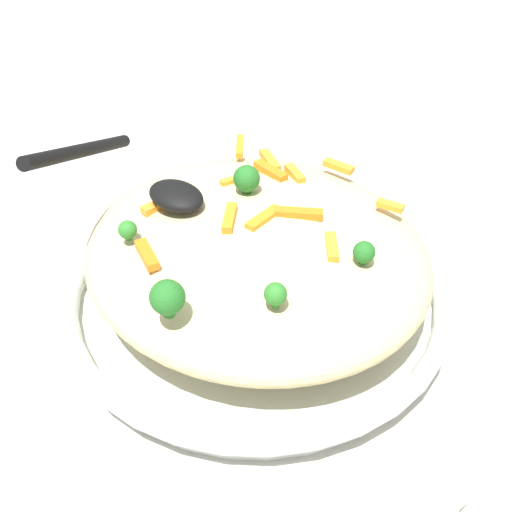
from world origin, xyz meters
TOP-DOWN VIEW (x-y plane):
  - ground_plane at (0.00, 0.00)m, footprint 2.40×2.40m
  - serving_bowl at (0.00, 0.00)m, footprint 0.36×0.36m
  - pasta_mound at (0.00, 0.00)m, footprint 0.32×0.30m
  - carrot_piece_0 at (0.01, 0.02)m, footprint 0.03×0.04m
  - carrot_piece_1 at (-0.01, -0.00)m, footprint 0.01×0.04m
  - carrot_piece_2 at (0.03, 0.09)m, footprint 0.04×0.02m
  - carrot_piece_3 at (0.05, -0.03)m, footprint 0.02×0.03m
  - carrot_piece_4 at (0.06, -0.08)m, footprint 0.04×0.03m
  - carrot_piece_5 at (-0.03, -0.03)m, footprint 0.04×0.03m
  - carrot_piece_6 at (0.04, -0.07)m, footprint 0.04×0.02m
  - carrot_piece_7 at (0.00, -0.12)m, footprint 0.03×0.01m
  - carrot_piece_8 at (-0.07, -0.01)m, footprint 0.03×0.03m
  - carrot_piece_9 at (-0.07, -0.10)m, footprint 0.03×0.01m
  - carrot_piece_10 at (0.10, -0.09)m, footprint 0.03×0.04m
  - carrot_piece_11 at (0.08, 0.04)m, footprint 0.01×0.04m
  - carrot_piece_12 at (0.02, -0.08)m, footprint 0.03×0.02m
  - broccoli_floret_0 at (-0.10, -0.02)m, footprint 0.02×0.02m
  - broccoli_floret_1 at (-0.03, 0.13)m, footprint 0.03×0.03m
  - broccoli_floret_2 at (0.03, -0.02)m, footprint 0.02×0.02m
  - broccoli_floret_3 at (-0.08, 0.07)m, footprint 0.02×0.02m
  - broccoli_floret_4 at (0.06, 0.09)m, footprint 0.02×0.02m
  - serving_spoon at (0.09, 0.05)m, footprint 0.15×0.16m

SIDE VIEW (x-z plane):
  - ground_plane at x=0.00m, z-range 0.00..0.00m
  - serving_bowl at x=0.00m, z-range 0.00..0.04m
  - pasta_mound at x=0.00m, z-range 0.03..0.11m
  - carrot_piece_9 at x=-0.07m, z-range 0.10..0.11m
  - carrot_piece_10 at x=0.10m, z-range 0.10..0.11m
  - carrot_piece_7 at x=0.00m, z-range 0.10..0.11m
  - carrot_piece_11 at x=0.08m, z-range 0.10..0.11m
  - carrot_piece_2 at x=0.03m, z-range 0.10..0.11m
  - carrot_piece_4 at x=0.06m, z-range 0.10..0.11m
  - carrot_piece_12 at x=0.02m, z-range 0.11..0.11m
  - carrot_piece_8 at x=-0.07m, z-range 0.11..0.11m
  - carrot_piece_6 at x=0.04m, z-range 0.11..0.11m
  - carrot_piece_3 at x=0.05m, z-range 0.11..0.11m
  - carrot_piece_1 at x=-0.01m, z-range 0.11..0.12m
  - carrot_piece_5 at x=-0.03m, z-range 0.11..0.12m
  - broccoli_floret_4 at x=0.06m, z-range 0.11..0.12m
  - carrot_piece_0 at x=0.01m, z-range 0.11..0.12m
  - broccoli_floret_0 at x=-0.10m, z-range 0.11..0.13m
  - broccoli_floret_3 at x=-0.08m, z-range 0.11..0.13m
  - broccoli_floret_1 at x=-0.03m, z-range 0.11..0.14m
  - broccoli_floret_2 at x=0.03m, z-range 0.11..0.14m
  - serving_spoon at x=0.09m, z-range 0.09..0.17m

